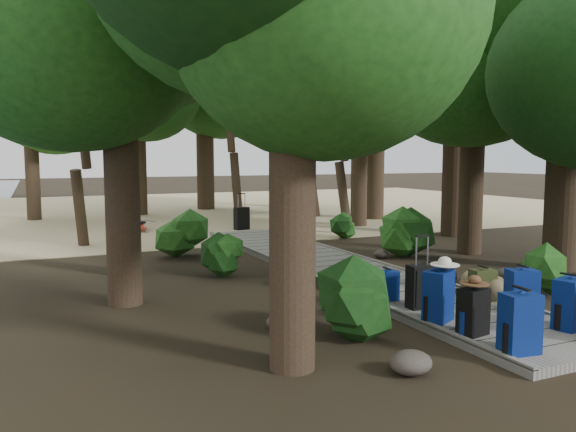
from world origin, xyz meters
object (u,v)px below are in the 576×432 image
backpack_left_b (473,309)px  sun_lounger (285,214)px  backpack_right_c (522,289)px  duffel_right_khaki (482,285)px  backpack_right_b (569,301)px  lone_suitcase_on_sand (242,218)px  backpack_left_c (438,293)px  suitcase_on_boardwalk (421,286)px  duffel_right_black (436,275)px  backpack_left_d (387,284)px  kayak (138,225)px  backpack_left_a (520,320)px  backpack_right_d (482,283)px

backpack_left_b → sun_lounger: backpack_left_b is taller
backpack_right_c → duffel_right_khaki: backpack_right_c is taller
backpack_right_b → lone_suitcase_on_sand: bearing=74.7°
backpack_left_c → suitcase_on_boardwalk: backpack_left_c is taller
duffel_right_black → suitcase_on_boardwalk: (-1.13, -1.05, 0.13)m
backpack_left_b → backpack_left_d: size_ratio=1.29×
lone_suitcase_on_sand → backpack_right_b: bearing=-100.5°
backpack_right_b → sun_lounger: bearing=65.3°
backpack_left_d → duffel_right_black: (1.32, 0.43, -0.06)m
backpack_left_d → backpack_right_b: (1.32, -2.26, 0.11)m
backpack_left_c → duffel_right_black: bearing=24.4°
backpack_right_b → kayak: size_ratio=0.21×
backpack_left_a → backpack_right_c: size_ratio=1.10×
duffel_right_black → suitcase_on_boardwalk: 1.55m
suitcase_on_boardwalk → backpack_right_d: bearing=-1.4°
duffel_right_black → backpack_left_a: bearing=-120.6°
backpack_left_b → lone_suitcase_on_sand: backpack_left_b is taller
backpack_right_d → backpack_right_c: bearing=-77.7°
backpack_left_d → backpack_right_c: bearing=-39.5°
duffel_right_khaki → kayak: 12.21m
duffel_right_khaki → suitcase_on_boardwalk: (-1.33, -0.13, 0.13)m
backpack_left_d → backpack_right_d: backpack_right_d is taller
backpack_left_a → sun_lounger: (3.34, 14.08, -0.20)m
kayak → backpack_left_a: bearing=-84.3°
backpack_left_b → kayak: backpack_left_b is taller
backpack_left_b → backpack_right_b: size_ratio=0.90×
backpack_left_b → duffel_right_black: 2.71m
backpack_left_a → backpack_left_b: bearing=98.6°
sun_lounger → backpack_left_d: bearing=-107.5°
backpack_right_d → duffel_right_khaki: (0.19, 0.19, -0.09)m
backpack_right_d → lone_suitcase_on_sand: 10.59m
duffel_right_khaki → duffel_right_black: (-0.21, 0.91, 0.00)m
backpack_left_a → backpack_left_b: size_ratio=1.17×
kayak → lone_suitcase_on_sand: bearing=-25.1°
backpack_left_c → sun_lounger: (3.36, 12.67, -0.20)m
sun_lounger → duffel_right_black: bearing=-101.6°
duffel_right_black → suitcase_on_boardwalk: suitcase_on_boardwalk is taller
backpack_left_c → backpack_right_b: size_ratio=1.06×
lone_suitcase_on_sand → backpack_right_c: bearing=-100.2°
duffel_right_khaki → lone_suitcase_on_sand: bearing=83.5°
backpack_left_d → suitcase_on_boardwalk: suitcase_on_boardwalk is taller
backpack_left_c → duffel_right_black: (1.34, 1.70, -0.20)m
backpack_right_c → lone_suitcase_on_sand: bearing=109.1°
backpack_left_c → lone_suitcase_on_sand: 11.23m
backpack_left_a → backpack_right_d: backpack_left_a is taller
backpack_right_c → lone_suitcase_on_sand: 11.34m
duffel_right_black → kayak: 11.27m
backpack_left_b → suitcase_on_boardwalk: (0.20, 1.31, -0.01)m
lone_suitcase_on_sand → sun_lounger: bearing=22.2°
backpack_right_b → duffel_right_black: 2.70m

